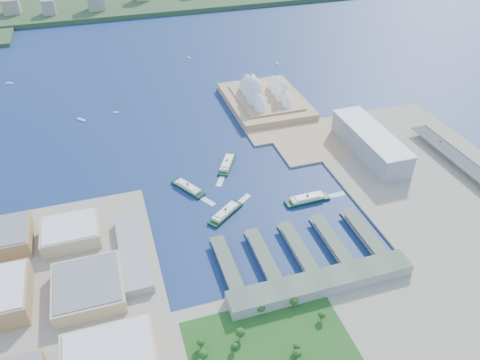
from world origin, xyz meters
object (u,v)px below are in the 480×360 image
object	(u,v)px
ferry_d	(307,198)
ferry_b	(227,162)
ferry_c	(226,212)
opera_house	(266,88)
car_c	(441,141)
ferry_a	(188,186)
toaster_building	(370,143)

from	to	relation	value
ferry_d	ferry_b	bearing A→B (deg)	33.19
ferry_b	ferry_c	world-z (taller)	ferry_b
opera_house	ferry_d	bearing A→B (deg)	-98.83
opera_house	car_c	world-z (taller)	opera_house
ferry_d	car_c	size ratio (longest dim) A/B	14.50
ferry_a	ferry_c	size ratio (longest dim) A/B	0.96
opera_house	toaster_building	distance (m)	219.62
ferry_b	ferry_a	bearing A→B (deg)	-119.72
ferry_a	car_c	xyz separation A→B (m)	(383.92, -16.32, 10.38)
ferry_b	car_c	world-z (taller)	car_c
opera_house	ferry_b	world-z (taller)	opera_house
ferry_d	toaster_building	bearing A→B (deg)	-61.71
toaster_building	car_c	xyz separation A→B (m)	(109.00, -20.38, -5.06)
ferry_d	car_c	bearing A→B (deg)	-78.49
ferry_a	ferry_c	xyz separation A→B (m)	(33.55, -66.02, 0.20)
ferry_a	ferry_b	size ratio (longest dim) A/B	0.96
ferry_c	ferry_d	distance (m)	108.73
car_c	ferry_c	bearing A→B (deg)	-171.93
ferry_a	opera_house	bearing A→B (deg)	17.46
ferry_b	opera_house	bearing A→B (deg)	83.78
opera_house	ferry_d	world-z (taller)	opera_house
toaster_building	ferry_a	world-z (taller)	toaster_building
car_c	ferry_b	bearing A→B (deg)	170.09
opera_house	toaster_building	xyz separation A→B (m)	(90.00, -200.00, -11.50)
ferry_b	ferry_d	world-z (taller)	ferry_d
toaster_building	car_c	world-z (taller)	toaster_building
ferry_a	ferry_c	distance (m)	74.06
opera_house	car_c	distance (m)	297.39
ferry_a	car_c	distance (m)	384.41
car_c	toaster_building	bearing A→B (deg)	169.41
ferry_b	car_c	size ratio (longest dim) A/B	13.66
toaster_building	ferry_a	bearing A→B (deg)	-179.15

